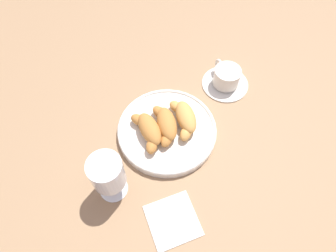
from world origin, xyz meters
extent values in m
plane|color=#997551|center=(0.00, 0.00, 0.00)|extent=(2.20, 2.20, 0.00)
cylinder|color=silver|center=(-0.01, 0.00, 0.01)|extent=(0.26, 0.26, 0.02)
torus|color=silver|center=(-0.01, 0.00, 0.02)|extent=(0.26, 0.26, 0.01)
ellipsoid|color=#D6994C|center=(-0.02, -0.05, 0.05)|extent=(0.11, 0.09, 0.04)
ellipsoid|color=#D6994C|center=(0.02, -0.06, 0.04)|extent=(0.05, 0.03, 0.03)
ellipsoid|color=#D6994C|center=(-0.06, -0.02, 0.04)|extent=(0.05, 0.05, 0.03)
ellipsoid|color=#BC7A38|center=(-0.01, 0.00, 0.05)|extent=(0.11, 0.09, 0.04)
ellipsoid|color=#BC7A38|center=(0.04, -0.01, 0.04)|extent=(0.05, 0.03, 0.03)
ellipsoid|color=#BC7A38|center=(-0.04, 0.03, 0.04)|extent=(0.04, 0.05, 0.03)
ellipsoid|color=#BC7A38|center=(0.01, 0.04, 0.05)|extent=(0.11, 0.08, 0.04)
ellipsoid|color=#BC7A38|center=(0.06, 0.04, 0.04)|extent=(0.05, 0.04, 0.03)
ellipsoid|color=#BC7A38|center=(-0.02, 0.07, 0.04)|extent=(0.05, 0.05, 0.03)
cylinder|color=silver|center=(0.00, -0.24, 0.00)|extent=(0.14, 0.14, 0.01)
cylinder|color=silver|center=(0.00, -0.24, 0.03)|extent=(0.08, 0.08, 0.05)
cylinder|color=brown|center=(0.00, -0.24, 0.06)|extent=(0.07, 0.07, 0.01)
torus|color=silver|center=(0.04, -0.25, 0.04)|extent=(0.04, 0.02, 0.04)
cylinder|color=white|center=(-0.03, 0.20, 0.00)|extent=(0.07, 0.07, 0.01)
cylinder|color=white|center=(-0.03, 0.20, 0.03)|extent=(0.01, 0.01, 0.05)
cylinder|color=white|center=(-0.03, 0.20, 0.10)|extent=(0.08, 0.08, 0.08)
cylinder|color=gold|center=(-0.03, 0.20, 0.10)|extent=(0.07, 0.07, 0.07)
cube|color=silver|center=(-0.19, 0.15, 0.00)|extent=(0.14, 0.14, 0.01)
camera|label=1|loc=(-0.30, 0.27, 0.70)|focal=32.13mm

